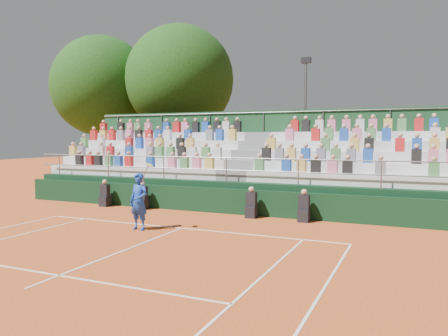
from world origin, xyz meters
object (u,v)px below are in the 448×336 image
at_px(tennis_player, 139,201).
at_px(floodlight_mast, 305,112).
at_px(tree_west, 102,86).
at_px(tree_east, 180,80).

xyz_separation_m(tennis_player, floodlight_mast, (2.00, 14.72, 3.67)).
xyz_separation_m(tree_west, tree_east, (5.89, 0.68, 0.23)).
bearing_deg(floodlight_mast, tree_west, -173.44).
distance_m(tree_east, floodlight_mast, 8.60).
relative_size(tennis_player, tree_east, 0.21).
bearing_deg(floodlight_mast, tennis_player, -97.75).
bearing_deg(tennis_player, tree_east, 114.40).
relative_size(tree_west, floodlight_mast, 1.29).
bearing_deg(tennis_player, floodlight_mast, 82.25).
height_order(tennis_player, tree_east, tree_east).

